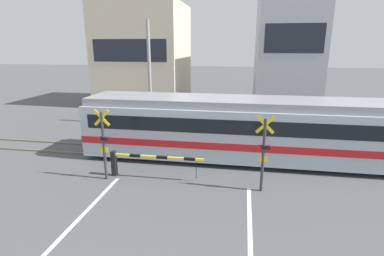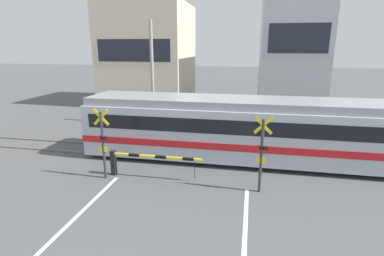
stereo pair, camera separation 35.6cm
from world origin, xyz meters
name	(u,v)px [view 1 (the left image)]	position (x,y,z in m)	size (l,w,h in m)	color
rail_track_near	(191,160)	(0.00, 11.14, 0.04)	(50.00, 0.10, 0.08)	#6B6051
rail_track_far	(196,150)	(0.00, 12.57, 0.04)	(50.00, 0.10, 0.08)	#6B6051
commuter_train	(294,130)	(4.71, 11.85, 1.60)	(19.79, 2.94, 2.99)	#ADB7C1
crossing_barrier_near	(137,160)	(-1.92, 8.99, 0.75)	(3.93, 0.20, 1.09)	black
crossing_barrier_far	(235,128)	(1.92, 14.80, 0.75)	(3.93, 0.20, 1.09)	black
crossing_signal_left	(104,142)	(-3.14, 8.60, 1.62)	(0.68, 0.15, 2.95)	#333333
crossing_signal_right	(263,151)	(3.14, 8.60, 1.62)	(0.68, 0.15, 2.95)	#333333
pedestrian	(217,113)	(0.61, 17.57, 0.98)	(0.38, 0.22, 1.71)	brown
building_left_of_street	(145,55)	(-7.05, 25.82, 4.53)	(7.51, 7.74, 9.06)	beige
building_right_of_street	(287,46)	(5.87, 25.82, 5.35)	(5.15, 7.74, 10.70)	#B2B7BC
utility_pole_streetside	(150,75)	(-3.89, 17.30, 3.49)	(0.22, 0.22, 6.98)	gray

